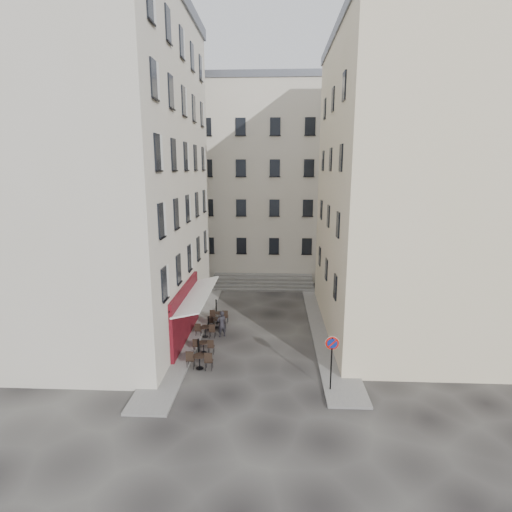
# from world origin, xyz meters

# --- Properties ---
(ground) EXTENTS (90.00, 90.00, 0.00)m
(ground) POSITION_xyz_m (0.00, 0.00, 0.00)
(ground) COLOR black
(ground) RESTS_ON ground
(sidewalk_left) EXTENTS (2.00, 22.00, 0.12)m
(sidewalk_left) POSITION_xyz_m (-4.50, 4.00, 0.06)
(sidewalk_left) COLOR slate
(sidewalk_left) RESTS_ON ground
(sidewalk_right) EXTENTS (2.00, 18.00, 0.12)m
(sidewalk_right) POSITION_xyz_m (4.50, 3.00, 0.06)
(sidewalk_right) COLOR slate
(sidewalk_right) RESTS_ON ground
(building_left) EXTENTS (12.20, 16.20, 20.60)m
(building_left) POSITION_xyz_m (-10.50, 3.00, 10.31)
(building_left) COLOR beige
(building_left) RESTS_ON ground
(building_right) EXTENTS (12.20, 14.20, 18.60)m
(building_right) POSITION_xyz_m (10.50, 3.50, 9.31)
(building_right) COLOR beige
(building_right) RESTS_ON ground
(building_back) EXTENTS (18.20, 10.20, 18.60)m
(building_back) POSITION_xyz_m (-1.00, 19.00, 9.31)
(building_back) COLOR beige
(building_back) RESTS_ON ground
(cafe_storefront) EXTENTS (1.74, 7.30, 3.50)m
(cafe_storefront) POSITION_xyz_m (-4.32, 1.00, 1.88)
(cafe_storefront) COLOR #470A11
(cafe_storefront) RESTS_ON ground
(stone_steps) EXTENTS (9.00, 3.15, 0.80)m
(stone_steps) POSITION_xyz_m (0.00, 12.57, 0.40)
(stone_steps) COLOR #595754
(stone_steps) RESTS_ON ground
(bollard_near) EXTENTS (0.12, 0.12, 0.98)m
(bollard_near) POSITION_xyz_m (-3.25, -1.00, 0.53)
(bollard_near) COLOR black
(bollard_near) RESTS_ON ground
(bollard_mid) EXTENTS (0.12, 0.12, 0.98)m
(bollard_mid) POSITION_xyz_m (-3.25, 2.50, 0.53)
(bollard_mid) COLOR black
(bollard_mid) RESTS_ON ground
(bollard_far) EXTENTS (0.12, 0.12, 0.98)m
(bollard_far) POSITION_xyz_m (-3.25, 6.00, 0.53)
(bollard_far) COLOR black
(bollard_far) RESTS_ON ground
(no_parking_sign) EXTENTS (0.64, 0.10, 2.80)m
(no_parking_sign) POSITION_xyz_m (3.79, -4.57, 1.99)
(no_parking_sign) COLOR black
(no_parking_sign) RESTS_ON ground
(bistro_table_a) EXTENTS (1.42, 0.67, 1.00)m
(bistro_table_a) POSITION_xyz_m (-2.86, -2.70, 0.51)
(bistro_table_a) COLOR black
(bistro_table_a) RESTS_ON ground
(bistro_table_b) EXTENTS (1.23, 0.58, 0.87)m
(bistro_table_b) POSITION_xyz_m (-2.97, -0.84, 0.44)
(bistro_table_b) COLOR black
(bistro_table_b) RESTS_ON ground
(bistro_table_c) EXTENTS (1.29, 0.60, 0.91)m
(bistro_table_c) POSITION_xyz_m (-3.26, 1.38, 0.46)
(bistro_table_c) COLOR black
(bistro_table_c) RESTS_ON ground
(bistro_table_d) EXTENTS (1.20, 0.56, 0.84)m
(bistro_table_d) POSITION_xyz_m (-2.74, 2.90, 0.43)
(bistro_table_d) COLOR black
(bistro_table_d) RESTS_ON ground
(bistro_table_e) EXTENTS (1.27, 0.60, 0.89)m
(bistro_table_e) POSITION_xyz_m (-2.74, 3.92, 0.46)
(bistro_table_e) COLOR black
(bistro_table_e) RESTS_ON ground
(pedestrian) EXTENTS (0.74, 0.66, 1.71)m
(pedestrian) POSITION_xyz_m (-2.24, 1.55, 0.86)
(pedestrian) COLOR black
(pedestrian) RESTS_ON ground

